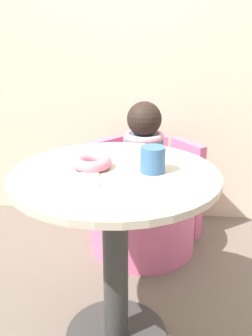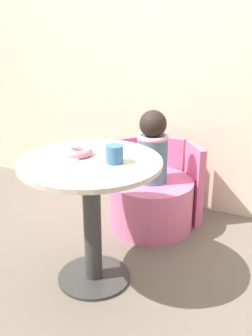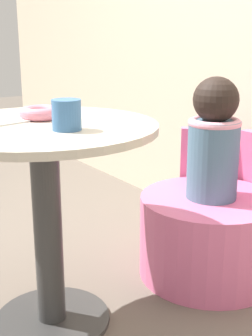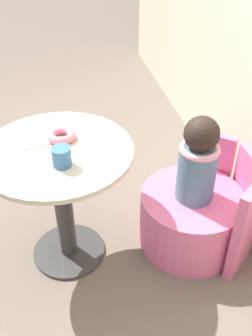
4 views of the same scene
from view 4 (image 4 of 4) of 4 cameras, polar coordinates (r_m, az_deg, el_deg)
ground_plane at (r=2.40m, az=-7.28°, el=-11.29°), size 12.00×12.00×0.00m
round_table at (r=2.02m, az=-9.48°, el=-2.09°), size 0.74×0.74×0.72m
tub_chair at (r=2.33m, az=9.31°, el=-7.26°), size 0.59×0.59×0.35m
booth_backrest at (r=2.34m, az=15.17°, el=-4.24°), size 0.68×0.25×0.58m
child_figure at (r=2.06m, az=10.42°, el=1.04°), size 0.21×0.21×0.49m
donut at (r=1.96m, az=-9.35°, el=4.67°), size 0.14×0.14×0.04m
cup at (r=1.77m, az=-9.32°, el=1.63°), size 0.09×0.09×0.09m
paper_napkin at (r=1.99m, az=-13.25°, el=4.05°), size 0.17×0.17×0.01m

